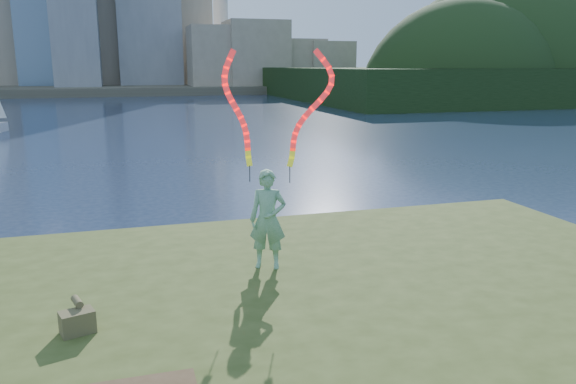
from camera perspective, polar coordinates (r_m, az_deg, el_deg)
name	(u,v)px	position (r m, az deg, el deg)	size (l,w,h in m)	color
ground	(220,355)	(9.08, -6.88, -16.08)	(320.00, 320.00, 0.00)	#1A2742
far_shore	(127,87)	(102.94, -16.06, 10.19)	(320.00, 40.00, 1.20)	#4C4738
wooded_hill	(557,95)	(91.19, 25.67, 8.89)	(78.00, 50.00, 63.00)	black
woman_with_ribbons	(268,192)	(9.88, -2.03, 0.05)	(1.97, 0.83, 4.15)	#1B6C34
canvas_bag	(77,320)	(8.34, -20.62, -12.12)	(0.51, 0.57, 0.42)	brown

